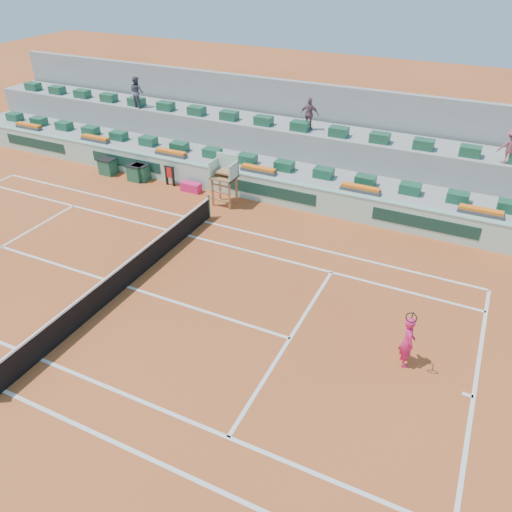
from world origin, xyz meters
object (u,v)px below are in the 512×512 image
object	(u,v)px
player_bag	(191,187)
drink_cooler_a	(142,172)
tennis_player	(408,341)
umpire_chair	(225,173)

from	to	relation	value
player_bag	drink_cooler_a	xyz separation A→B (m)	(-3.05, 0.09, 0.20)
player_bag	drink_cooler_a	world-z (taller)	drink_cooler_a
tennis_player	player_bag	bearing A→B (deg)	148.29
drink_cooler_a	tennis_player	distance (m)	16.90
umpire_chair	tennis_player	size ratio (longest dim) A/B	1.05
tennis_player	umpire_chair	bearing A→B (deg)	144.53
player_bag	drink_cooler_a	distance (m)	3.06
player_bag	umpire_chair	world-z (taller)	umpire_chair
umpire_chair	tennis_player	world-z (taller)	umpire_chair
player_bag	tennis_player	distance (m)	14.20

